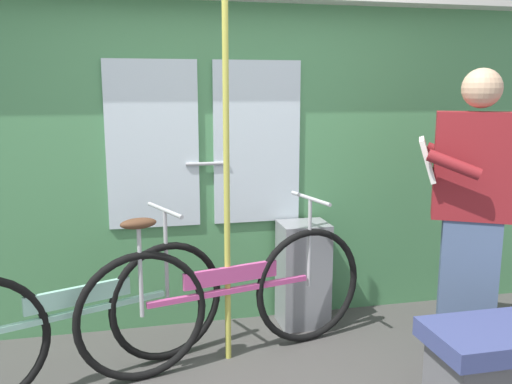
{
  "coord_description": "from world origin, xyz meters",
  "views": [
    {
      "loc": [
        -0.68,
        -2.56,
        1.63
      ],
      "look_at": [
        -0.01,
        0.42,
        1.05
      ],
      "focal_mm": 38.51,
      "sensor_mm": 36.0,
      "label": 1
    }
  ],
  "objects": [
    {
      "name": "bench_seat_corner",
      "position": [
        1.08,
        -0.31,
        0.24
      ],
      "size": [
        0.7,
        0.44,
        0.45
      ],
      "color": "#3D477F",
      "rests_on": "ground_plane"
    },
    {
      "name": "bicycle_leaning_behind",
      "position": [
        -0.14,
        0.52,
        0.4
      ],
      "size": [
        1.8,
        0.59,
        0.97
      ],
      "rotation": [
        0.0,
        0.0,
        0.24
      ],
      "color": "black",
      "rests_on": "ground_plane"
    },
    {
      "name": "train_door_wall",
      "position": [
        -0.01,
        1.13,
        1.16
      ],
      "size": [
        4.67,
        0.28,
        2.22
      ],
      "color": "#4C8C56",
      "rests_on": "ground_plane"
    },
    {
      "name": "bicycle_near_door",
      "position": [
        -1.01,
        0.41,
        0.39
      ],
      "size": [
        1.67,
        0.75,
        0.94
      ],
      "rotation": [
        0.0,
        0.0,
        0.38
      ],
      "color": "black",
      "rests_on": "ground_plane"
    },
    {
      "name": "handrail_pole",
      "position": [
        -0.16,
        0.53,
        1.09
      ],
      "size": [
        0.04,
        0.04,
        2.18
      ],
      "primitive_type": "cylinder",
      "color": "#C6C14C",
      "rests_on": "ground_plane"
    },
    {
      "name": "passenger_reading_newspaper",
      "position": [
        1.3,
        0.31,
        0.93
      ],
      "size": [
        0.64,
        0.59,
        1.75
      ],
      "rotation": [
        0.0,
        0.0,
        2.63
      ],
      "color": "slate",
      "rests_on": "ground_plane"
    },
    {
      "name": "trash_bin_by_wall",
      "position": [
        0.44,
        0.91,
        0.36
      ],
      "size": [
        0.33,
        0.28,
        0.73
      ],
      "primitive_type": "cube",
      "color": "gray",
      "rests_on": "ground_plane"
    }
  ]
}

